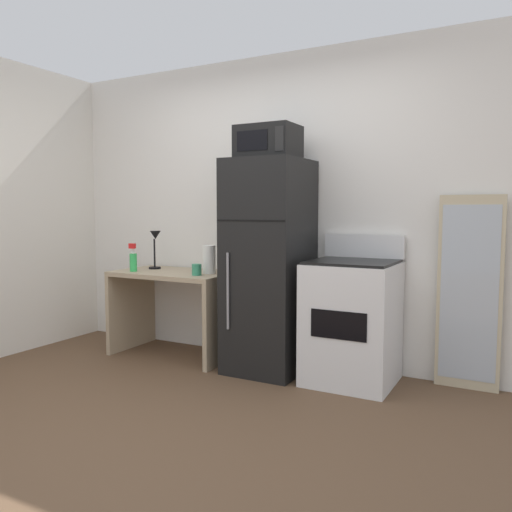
{
  "coord_description": "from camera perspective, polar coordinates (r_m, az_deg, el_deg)",
  "views": [
    {
      "loc": [
        1.91,
        -2.33,
        1.29
      ],
      "look_at": [
        0.07,
        1.1,
        0.94
      ],
      "focal_mm": 36.04,
      "sensor_mm": 36.0,
      "label": 1
    }
  ],
  "objects": [
    {
      "name": "coffee_mug",
      "position": [
        4.3,
        -6.6,
        -1.52
      ],
      "size": [
        0.08,
        0.08,
        0.09
      ],
      "primitive_type": "cylinder",
      "color": "#338C66",
      "rests_on": "desk"
    },
    {
      "name": "desk_lamp",
      "position": [
        4.8,
        -11.13,
        1.41
      ],
      "size": [
        0.14,
        0.12,
        0.35
      ],
      "color": "black",
      "rests_on": "desk"
    },
    {
      "name": "microwave",
      "position": [
        4.1,
        1.35,
        12.47
      ],
      "size": [
        0.46,
        0.35,
        0.26
      ],
      "color": "black",
      "rests_on": "refrigerator"
    },
    {
      "name": "desk",
      "position": [
        4.64,
        -8.92,
        -4.57
      ],
      "size": [
        1.07,
        0.63,
        0.75
      ],
      "color": "tan",
      "rests_on": "ground"
    },
    {
      "name": "paper_towel_roll",
      "position": [
        4.41,
        -5.23,
        -0.39
      ],
      "size": [
        0.11,
        0.11,
        0.24
      ],
      "primitive_type": "cylinder",
      "color": "white",
      "rests_on": "desk"
    },
    {
      "name": "leaning_mirror",
      "position": [
        3.98,
        22.58,
        -3.82
      ],
      "size": [
        0.44,
        0.03,
        1.4
      ],
      "color": "#C6B793",
      "rests_on": "ground"
    },
    {
      "name": "ground_plane",
      "position": [
        3.28,
        -10.8,
        -18.16
      ],
      "size": [
        12.0,
        12.0,
        0.0
      ],
      "primitive_type": "plane",
      "color": "brown"
    },
    {
      "name": "refrigerator",
      "position": [
        4.11,
        1.46,
        -1.16
      ],
      "size": [
        0.58,
        0.66,
        1.69
      ],
      "color": "black",
      "rests_on": "ground"
    },
    {
      "name": "oven_range",
      "position": [
        3.93,
        10.58,
        -7.1
      ],
      "size": [
        0.63,
        0.61,
        1.1
      ],
      "color": "white",
      "rests_on": "ground"
    },
    {
      "name": "wall_back_white",
      "position": [
        4.46,
        2.81,
        5.21
      ],
      "size": [
        5.0,
        0.1,
        2.6
      ],
      "primitive_type": "cube",
      "color": "white",
      "rests_on": "ground"
    },
    {
      "name": "spray_bottle",
      "position": [
        4.67,
        -13.47,
        -0.47
      ],
      "size": [
        0.06,
        0.06,
        0.25
      ],
      "color": "green",
      "rests_on": "desk"
    }
  ]
}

